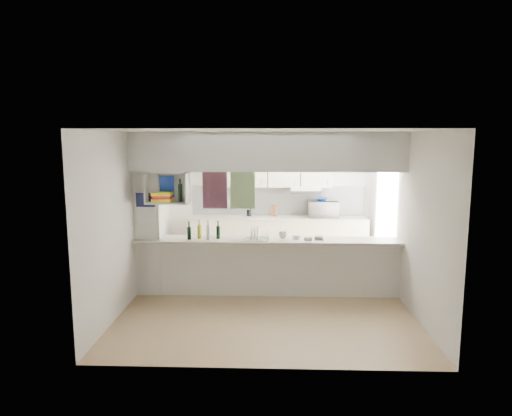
{
  "coord_description": "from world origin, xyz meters",
  "views": [
    {
      "loc": [
        0.07,
        -7.08,
        2.5
      ],
      "look_at": [
        -0.19,
        0.5,
        1.34
      ],
      "focal_mm": 32.0,
      "sensor_mm": 36.0,
      "label": 1
    }
  ],
  "objects_px": {
    "bowl": "(322,199)",
    "microwave": "(323,209)",
    "dish_rack": "(257,235)",
    "wine_bottles": "(204,232)"
  },
  "relations": [
    {
      "from": "bowl",
      "to": "dish_rack",
      "type": "height_order",
      "value": "bowl"
    },
    {
      "from": "bowl",
      "to": "dish_rack",
      "type": "bearing_deg",
      "value": -120.16
    },
    {
      "from": "dish_rack",
      "to": "wine_bottles",
      "type": "relative_size",
      "value": 0.75
    },
    {
      "from": "microwave",
      "to": "dish_rack",
      "type": "xyz_separation_m",
      "value": [
        -1.28,
        -2.14,
        -0.09
      ]
    },
    {
      "from": "bowl",
      "to": "dish_rack",
      "type": "xyz_separation_m",
      "value": [
        -1.24,
        -2.14,
        -0.28
      ]
    },
    {
      "from": "bowl",
      "to": "microwave",
      "type": "bearing_deg",
      "value": -6.69
    },
    {
      "from": "microwave",
      "to": "dish_rack",
      "type": "bearing_deg",
      "value": 59.13
    },
    {
      "from": "bowl",
      "to": "wine_bottles",
      "type": "xyz_separation_m",
      "value": [
        -2.09,
        -2.13,
        -0.25
      ]
    },
    {
      "from": "wine_bottles",
      "to": "dish_rack",
      "type": "bearing_deg",
      "value": -0.61
    },
    {
      "from": "microwave",
      "to": "dish_rack",
      "type": "height_order",
      "value": "microwave"
    }
  ]
}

